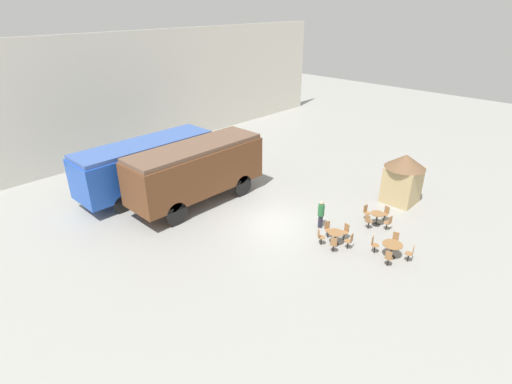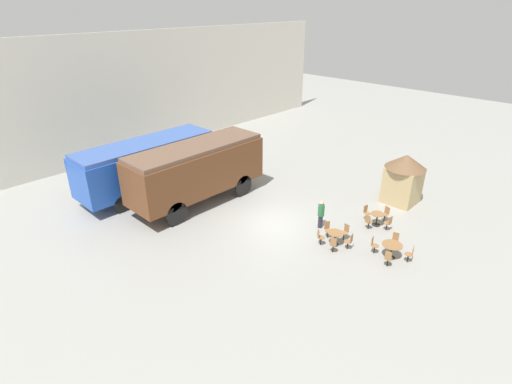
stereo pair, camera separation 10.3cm
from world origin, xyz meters
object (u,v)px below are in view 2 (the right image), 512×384
cafe_table_mid (335,235)px  cafe_table_far (377,217)px  ticket_kiosk (404,176)px  streamlined_locomotive (158,160)px  cafe_table_near (392,247)px  cafe_chair_0 (374,244)px  visitor_person (321,213)px  passenger_coach_wooden (197,168)px

cafe_table_mid → cafe_table_far: size_ratio=1.07×
cafe_table_far → ticket_kiosk: 3.70m
streamlined_locomotive → cafe_table_mid: size_ratio=13.98×
cafe_table_near → cafe_chair_0: size_ratio=1.08×
cafe_table_mid → visitor_person: visitor_person is taller
passenger_coach_wooden → cafe_table_far: (4.93, -9.04, -1.68)m
cafe_table_near → visitor_person: (-0.04, 4.04, 0.25)m
cafe_table_mid → cafe_table_far: (3.17, -0.55, -0.01)m
visitor_person → ticket_kiosk: ticket_kiosk is taller
cafe_chair_0 → visitor_person: visitor_person is taller
cafe_chair_0 → cafe_table_mid: bearing=-175.1°
streamlined_locomotive → cafe_table_mid: bearing=-79.6°
cafe_chair_0 → passenger_coach_wooden: bearing=176.9°
visitor_person → streamlined_locomotive: bearing=106.4°
streamlined_locomotive → passenger_coach_wooden: passenger_coach_wooden is taller
passenger_coach_wooden → cafe_table_mid: (1.76, -8.50, -1.67)m
passenger_coach_wooden → cafe_table_near: (2.67, -11.03, -1.61)m
passenger_coach_wooden → cafe_chair_0: (2.43, -10.22, -1.69)m
ticket_kiosk → visitor_person: bearing=163.8°
cafe_table_mid → ticket_kiosk: (6.67, -0.17, 1.14)m
streamlined_locomotive → visitor_person: (3.06, -10.38, -1.10)m
cafe_table_near → cafe_chair_0: cafe_chair_0 is taller
cafe_table_far → streamlined_locomotive: bearing=113.3°
streamlined_locomotive → ticket_kiosk: 14.96m
passenger_coach_wooden → cafe_table_mid: 8.84m
cafe_table_mid → visitor_person: 1.77m
cafe_table_near → cafe_table_far: size_ratio=1.31×
passenger_coach_wooden → visitor_person: passenger_coach_wooden is taller
streamlined_locomotive → cafe_table_mid: 12.16m
cafe_table_near → visitor_person: visitor_person is taller
streamlined_locomotive → visitor_person: streamlined_locomotive is taller
cafe_table_near → cafe_table_far: 3.01m
visitor_person → ticket_kiosk: 6.09m
streamlined_locomotive → cafe_table_near: bearing=-77.9°
streamlined_locomotive → ticket_kiosk: streamlined_locomotive is taller
cafe_table_far → visitor_person: 3.10m
cafe_chair_0 → streamlined_locomotive: bearing=175.4°
passenger_coach_wooden → cafe_table_near: size_ratio=8.87×
visitor_person → cafe_chair_0: bearing=-93.5°
cafe_table_mid → cafe_chair_0: size_ratio=0.88×
cafe_table_near → ticket_kiosk: 6.31m
cafe_table_near → ticket_kiosk: ticket_kiosk is taller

